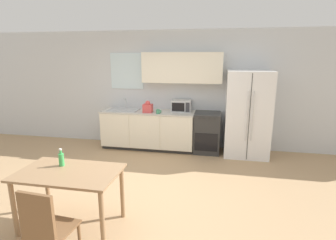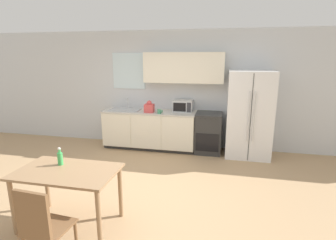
# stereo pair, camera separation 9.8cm
# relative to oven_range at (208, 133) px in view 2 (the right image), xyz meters

# --- Properties ---
(ground_plane) EXTENTS (12.00, 12.00, 0.00)m
(ground_plane) POSITION_rel_oven_range_xyz_m (-0.98, -2.02, -0.45)
(ground_plane) COLOR tan
(wall_back) EXTENTS (12.00, 0.38, 2.70)m
(wall_back) POSITION_rel_oven_range_xyz_m (-0.93, 0.31, 0.99)
(wall_back) COLOR silver
(wall_back) RESTS_ON ground_plane
(kitchen_counter) EXTENTS (2.15, 0.67, 0.89)m
(kitchen_counter) POSITION_rel_oven_range_xyz_m (-1.36, -0.02, 0.00)
(kitchen_counter) COLOR #333333
(kitchen_counter) RESTS_ON ground_plane
(oven_range) EXTENTS (0.57, 0.64, 0.90)m
(oven_range) POSITION_rel_oven_range_xyz_m (0.00, 0.00, 0.00)
(oven_range) COLOR #2D2D2D
(oven_range) RESTS_ON ground_plane
(refrigerator) EXTENTS (0.92, 0.76, 1.83)m
(refrigerator) POSITION_rel_oven_range_xyz_m (0.84, -0.05, 0.47)
(refrigerator) COLOR white
(refrigerator) RESTS_ON ground_plane
(kitchen_sink) EXTENTS (0.70, 0.41, 0.25)m
(kitchen_sink) POSITION_rel_oven_range_xyz_m (-1.95, -0.01, 0.46)
(kitchen_sink) COLOR #B7BABC
(kitchen_sink) RESTS_ON kitchen_counter
(microwave) EXTENTS (0.44, 0.36, 0.26)m
(microwave) POSITION_rel_oven_range_xyz_m (-0.60, 0.10, 0.57)
(microwave) COLOR #B7BABC
(microwave) RESTS_ON kitchen_counter
(coffee_mug) EXTENTS (0.11, 0.08, 0.10)m
(coffee_mug) POSITION_rel_oven_range_xyz_m (-1.07, -0.24, 0.49)
(coffee_mug) COLOR #3F8C66
(coffee_mug) RESTS_ON kitchen_counter
(grocery_bag_0) EXTENTS (0.21, 0.18, 0.27)m
(grocery_bag_0) POSITION_rel_oven_range_xyz_m (-1.33, -0.15, 0.55)
(grocery_bag_0) COLOR #D14C4C
(grocery_bag_0) RESTS_ON kitchen_counter
(dining_table) EXTENTS (1.23, 0.74, 0.75)m
(dining_table) POSITION_rel_oven_range_xyz_m (-1.54, -3.06, 0.20)
(dining_table) COLOR #997551
(dining_table) RESTS_ON ground_plane
(dining_chair_near) EXTENTS (0.43, 0.43, 0.93)m
(dining_chair_near) POSITION_rel_oven_range_xyz_m (-1.35, -3.81, 0.09)
(dining_chair_near) COLOR brown
(dining_chair_near) RESTS_ON ground_plane
(drink_bottle) EXTENTS (0.07, 0.07, 0.23)m
(drink_bottle) POSITION_rel_oven_range_xyz_m (-1.71, -2.93, 0.40)
(drink_bottle) COLOR #3FB259
(drink_bottle) RESTS_ON dining_table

